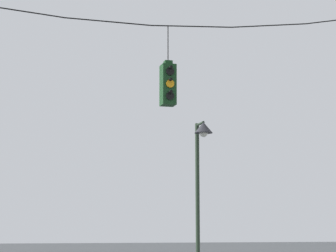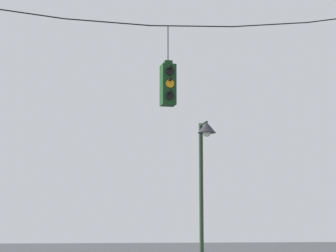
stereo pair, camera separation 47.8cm
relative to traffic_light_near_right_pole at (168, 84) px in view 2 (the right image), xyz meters
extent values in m
cylinder|color=black|center=(-3.58, 0.01, 1.52)|extent=(2.10, 0.03, 0.17)
cylinder|color=black|center=(-1.47, 0.01, 1.45)|extent=(2.10, 0.03, 0.03)
cylinder|color=black|center=(0.63, 0.01, 1.52)|extent=(2.10, 0.03, 0.17)
cylinder|color=black|center=(2.73, 0.01, 1.73)|extent=(2.11, 0.03, 0.31)
cube|color=#143819|center=(0.00, 0.01, -0.02)|extent=(0.34, 0.34, 1.00)
cube|color=#143819|center=(0.00, 0.01, 0.53)|extent=(0.19, 0.19, 0.10)
cylinder|color=black|center=(0.00, 0.01, 1.02)|extent=(0.02, 0.02, 0.88)
cylinder|color=black|center=(0.00, -0.18, 0.28)|extent=(0.20, 0.03, 0.20)
cylinder|color=black|center=(0.00, -0.22, 0.37)|extent=(0.07, 0.12, 0.07)
cylinder|color=orange|center=(0.00, -0.18, -0.02)|extent=(0.20, 0.03, 0.20)
cylinder|color=black|center=(0.00, -0.22, 0.07)|extent=(0.07, 0.12, 0.07)
cylinder|color=black|center=(0.00, -0.18, -0.32)|extent=(0.20, 0.03, 0.20)
cylinder|color=black|center=(0.00, -0.22, -0.23)|extent=(0.07, 0.12, 0.07)
cylinder|color=#233323|center=(1.79, 3.11, -3.00)|extent=(0.12, 0.12, 5.22)
cylinder|color=#233323|center=(1.79, 2.82, -0.44)|extent=(0.07, 0.57, 0.07)
cone|color=#232328|center=(1.79, 2.53, -0.60)|extent=(0.52, 0.52, 0.31)
sphere|color=silver|center=(1.79, 2.53, -0.76)|extent=(0.23, 0.23, 0.23)
camera|label=1|loc=(-4.32, -14.87, -3.51)|focal=70.00mm
camera|label=2|loc=(-3.86, -15.00, -3.51)|focal=70.00mm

